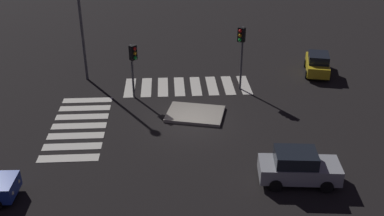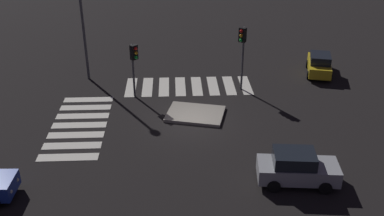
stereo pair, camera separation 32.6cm
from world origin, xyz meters
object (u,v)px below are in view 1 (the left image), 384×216
at_px(traffic_light_south, 241,43).
at_px(car_yellow, 318,64).
at_px(traffic_light_east, 133,58).
at_px(car_silver, 298,167).
at_px(street_lamp, 79,3).
at_px(traffic_island, 195,114).

bearing_deg(traffic_light_south, car_yellow, 149.88).
xyz_separation_m(car_yellow, traffic_light_south, (6.23, 2.54, 2.57)).
height_order(traffic_light_south, traffic_light_east, traffic_light_south).
xyz_separation_m(car_silver, street_lamp, (11.91, -13.11, 4.73)).
bearing_deg(traffic_island, car_silver, 122.15).
xyz_separation_m(traffic_light_east, street_lamp, (3.65, -3.29, 2.77)).
relative_size(traffic_light_south, street_lamp, 0.54).
relative_size(traffic_island, car_yellow, 1.01).
bearing_deg(street_lamp, car_silver, 132.26).
xyz_separation_m(traffic_island, traffic_light_south, (-3.28, -3.59, 3.27)).
height_order(traffic_light_south, street_lamp, street_lamp).
bearing_deg(traffic_light_east, car_silver, -3.75).
bearing_deg(traffic_light_east, traffic_island, 10.50).
distance_m(traffic_island, street_lamp, 11.03).
relative_size(car_silver, traffic_light_south, 0.90).
bearing_deg(car_yellow, street_lamp, 104.15).
distance_m(traffic_island, traffic_light_east, 5.40).
xyz_separation_m(traffic_light_south, traffic_light_east, (7.08, 0.86, -0.58)).
relative_size(car_yellow, car_silver, 0.98).
distance_m(car_yellow, traffic_light_south, 7.20).
distance_m(traffic_island, traffic_light_south, 5.86).
height_order(car_yellow, street_lamp, street_lamp).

